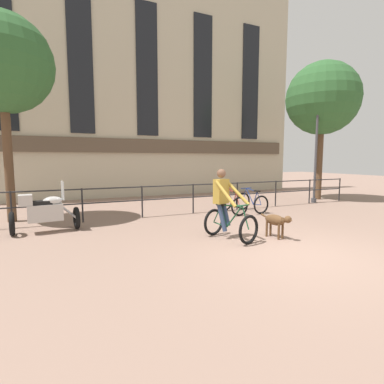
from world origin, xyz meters
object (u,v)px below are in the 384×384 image
(parked_motorcycle, at_px, (45,211))
(street_lamp, at_px, (316,142))
(cyclist_with_bike, at_px, (226,208))
(parked_bicycle_near_lamp, at_px, (232,204))
(parked_bicycle_mid_left, at_px, (252,202))
(dog, at_px, (277,221))

(parked_motorcycle, relative_size, street_lamp, 0.36)
(cyclist_with_bike, height_order, parked_bicycle_near_lamp, cyclist_with_bike)
(cyclist_with_bike, relative_size, parked_bicycle_near_lamp, 1.50)
(parked_bicycle_near_lamp, relative_size, street_lamp, 0.24)
(cyclist_with_bike, height_order, parked_motorcycle, cyclist_with_bike)
(parked_bicycle_mid_left, relative_size, street_lamp, 0.24)
(parked_bicycle_near_lamp, bearing_deg, parked_bicycle_mid_left, -178.11)
(parked_motorcycle, xyz_separation_m, parked_bicycle_near_lamp, (5.98, 0.28, -0.20))
(dog, distance_m, parked_bicycle_near_lamp, 3.40)
(cyclist_with_bike, height_order, street_lamp, street_lamp)
(parked_motorcycle, bearing_deg, parked_bicycle_mid_left, -92.49)
(dog, height_order, parked_bicycle_near_lamp, parked_bicycle_near_lamp)
(cyclist_with_bike, bearing_deg, dog, -40.33)
(parked_motorcycle, relative_size, parked_bicycle_mid_left, 1.49)
(cyclist_with_bike, bearing_deg, street_lamp, 10.73)
(street_lamp, bearing_deg, cyclist_with_bike, -152.19)
(parked_motorcycle, distance_m, parked_bicycle_near_lamp, 5.99)
(cyclist_with_bike, distance_m, dog, 1.29)
(parked_bicycle_near_lamp, xyz_separation_m, parked_bicycle_mid_left, (0.87, 0.00, 0.00))
(parked_bicycle_mid_left, bearing_deg, dog, 60.14)
(cyclist_with_bike, xyz_separation_m, parked_bicycle_mid_left, (2.82, 2.81, -0.41))
(cyclist_with_bike, height_order, dog, cyclist_with_bike)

